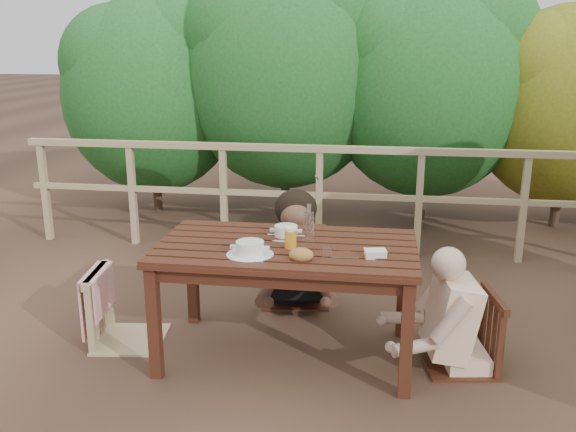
# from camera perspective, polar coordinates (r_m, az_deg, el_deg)

# --- Properties ---
(ground) EXTENTS (60.00, 60.00, 0.00)m
(ground) POSITION_cam_1_polar(r_m,az_deg,el_deg) (4.07, -0.11, -12.48)
(ground) COLOR #513627
(ground) RESTS_ON ground
(table) EXTENTS (1.56, 0.88, 0.72)m
(table) POSITION_cam_1_polar(r_m,az_deg,el_deg) (3.91, -0.11, -7.83)
(table) COLOR #33170D
(table) RESTS_ON ground
(chair_left) EXTENTS (0.51, 0.51, 0.92)m
(chair_left) POSITION_cam_1_polar(r_m,az_deg,el_deg) (4.18, -14.54, -5.28)
(chair_left) COLOR tan
(chair_left) RESTS_ON ground
(chair_far) EXTENTS (0.57, 0.57, 1.00)m
(chair_far) POSITION_cam_1_polar(r_m,az_deg,el_deg) (4.68, 0.62, -1.95)
(chair_far) COLOR #33170D
(chair_far) RESTS_ON ground
(chair_right) EXTENTS (0.49, 0.49, 0.87)m
(chair_right) POSITION_cam_1_polar(r_m,az_deg,el_deg) (3.91, 15.70, -7.30)
(chair_right) COLOR #33170D
(chair_right) RESTS_ON ground
(woman) EXTENTS (0.65, 0.76, 1.37)m
(woman) POSITION_cam_1_polar(r_m,az_deg,el_deg) (4.65, 0.66, 0.30)
(woman) COLOR black
(woman) RESTS_ON ground
(diner_right) EXTENTS (0.69, 0.59, 1.25)m
(diner_right) POSITION_cam_1_polar(r_m,az_deg,el_deg) (3.84, 16.36, -4.69)
(diner_right) COLOR beige
(diner_right) RESTS_ON ground
(railing) EXTENTS (5.60, 0.10, 1.01)m
(railing) POSITION_cam_1_polar(r_m,az_deg,el_deg) (5.74, 2.86, 1.48)
(railing) COLOR tan
(railing) RESTS_ON ground
(hedge_row) EXTENTS (6.60, 1.60, 3.80)m
(hedge_row) POSITION_cam_1_polar(r_m,az_deg,el_deg) (6.74, 7.60, 15.48)
(hedge_row) COLOR #1B4E1D
(hedge_row) RESTS_ON ground
(soup_near) EXTENTS (0.27, 0.27, 0.09)m
(soup_near) POSITION_cam_1_polar(r_m,az_deg,el_deg) (3.60, -3.49, -3.03)
(soup_near) COLOR white
(soup_near) RESTS_ON table
(soup_far) EXTENTS (0.24, 0.24, 0.08)m
(soup_far) POSITION_cam_1_polar(r_m,az_deg,el_deg) (3.93, -0.18, -1.45)
(soup_far) COLOR silver
(soup_far) RESTS_ON table
(bread_roll) EXTENTS (0.14, 0.11, 0.08)m
(bread_roll) POSITION_cam_1_polar(r_m,az_deg,el_deg) (3.52, 1.21, -3.57)
(bread_roll) COLOR olive
(bread_roll) RESTS_ON table
(beer_glass) EXTENTS (0.07, 0.07, 0.14)m
(beer_glass) POSITION_cam_1_polar(r_m,az_deg,el_deg) (3.70, 0.23, -2.08)
(beer_glass) COLOR orange
(beer_glass) RESTS_ON table
(bottle) EXTENTS (0.06, 0.06, 0.25)m
(bottle) POSITION_cam_1_polar(r_m,az_deg,el_deg) (3.79, 1.92, -0.78)
(bottle) COLOR white
(bottle) RESTS_ON table
(tumbler) EXTENTS (0.06, 0.06, 0.07)m
(tumbler) POSITION_cam_1_polar(r_m,az_deg,el_deg) (3.57, 3.51, -3.39)
(tumbler) COLOR silver
(tumbler) RESTS_ON table
(butter_tub) EXTENTS (0.14, 0.11, 0.05)m
(butter_tub) POSITION_cam_1_polar(r_m,az_deg,el_deg) (3.60, 7.97, -3.48)
(butter_tub) COLOR silver
(butter_tub) RESTS_ON table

